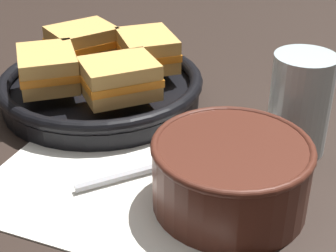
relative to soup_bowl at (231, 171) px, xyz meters
name	(u,v)px	position (x,y,z in m)	size (l,w,h in m)	color
ground_plane	(138,163)	(-0.11, 0.05, -0.04)	(4.00, 4.00, 0.00)	black
napkin	(134,178)	(-0.11, 0.02, -0.04)	(0.33, 0.29, 0.00)	white
soup_bowl	(231,171)	(0.00, 0.00, 0.00)	(0.16, 0.16, 0.07)	#4C2319
spoon	(183,160)	(-0.06, 0.06, -0.03)	(0.15, 0.12, 0.01)	#9E9EA3
skillet	(102,88)	(-0.20, 0.19, -0.02)	(0.28, 0.28, 0.04)	black
sandwich_near_left	(120,78)	(-0.16, 0.14, 0.02)	(0.12, 0.11, 0.05)	tan
sandwich_near_right	(147,50)	(-0.15, 0.24, 0.02)	(0.11, 0.12, 0.05)	tan
sandwich_far_left	(82,42)	(-0.25, 0.25, 0.02)	(0.12, 0.12, 0.05)	tan
sandwich_far_right	(48,68)	(-0.26, 0.15, 0.02)	(0.11, 0.12, 0.05)	tan
drinking_glass	(300,104)	(0.06, 0.13, 0.02)	(0.07, 0.07, 0.12)	silver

